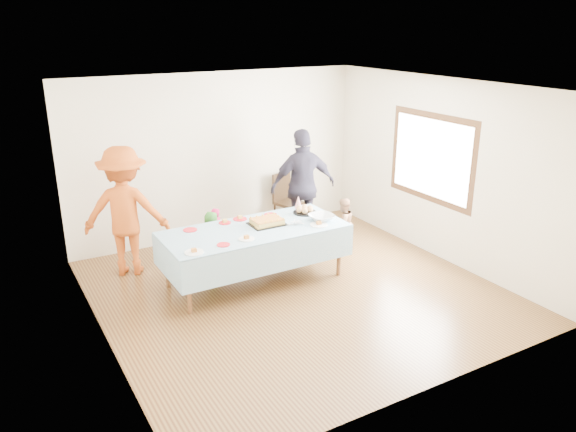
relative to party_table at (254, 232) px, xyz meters
name	(u,v)px	position (x,y,z in m)	size (l,w,h in m)	color
ground	(296,290)	(0.34, -0.54, -0.72)	(5.00, 5.00, 0.00)	#4B2A15
room_walls	(300,162)	(0.39, -0.54, 1.05)	(5.04, 5.04, 2.72)	beige
party_table	(254,232)	(0.00, 0.00, 0.00)	(2.50, 1.10, 0.78)	#542E1C
birthday_cake	(267,222)	(0.23, 0.06, 0.09)	(0.48, 0.37, 0.08)	black
rolls_tray	(305,210)	(0.93, 0.21, 0.10)	(0.34, 0.34, 0.10)	black
punch_bowl	(321,218)	(0.97, -0.18, 0.10)	(0.35, 0.35, 0.09)	silver
party_hat	(298,202)	(0.97, 0.46, 0.15)	(0.11, 0.11, 0.19)	white
fork_pile	(295,222)	(0.56, -0.15, 0.09)	(0.24, 0.18, 0.07)	white
plate_red_far_a	(190,230)	(-0.78, 0.37, 0.06)	(0.19, 0.19, 0.01)	red
plate_red_far_b	(225,223)	(-0.26, 0.40, 0.06)	(0.17, 0.17, 0.01)	red
plate_red_far_c	(240,219)	(-0.01, 0.43, 0.06)	(0.20, 0.20, 0.01)	red
plate_red_far_d	(270,215)	(0.45, 0.38, 0.06)	(0.19, 0.19, 0.01)	red
plate_red_near	(223,245)	(-0.60, -0.34, 0.06)	(0.17, 0.17, 0.01)	red
plate_white_left	(194,252)	(-1.01, -0.39, 0.06)	(0.24, 0.24, 0.01)	white
plate_white_mid	(247,239)	(-0.27, -0.31, 0.06)	(0.21, 0.21, 0.01)	white
plate_white_right	(319,225)	(0.83, -0.32, 0.06)	(0.25, 0.25, 0.01)	white
dining_chair	(286,197)	(1.47, 1.72, -0.19)	(0.51, 0.51, 0.95)	black
toddler_left	(215,232)	(-0.13, 1.10, -0.34)	(0.28, 0.18, 0.77)	#D41A58
toddler_mid	(212,236)	(-0.21, 1.02, -0.35)	(0.37, 0.24, 0.75)	#307627
toddler_right	(343,224)	(1.73, 0.36, -0.31)	(0.41, 0.32, 0.83)	#AD7750
adult_left	(125,211)	(-1.43, 1.17, 0.20)	(1.20, 0.69, 1.85)	#BC4D17
adult_right	(303,186)	(1.38, 0.99, 0.20)	(1.09, 0.45, 1.85)	#2C2938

